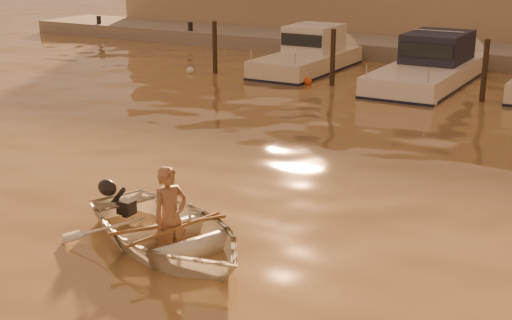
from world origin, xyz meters
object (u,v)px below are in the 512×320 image
Objects in this scene: moored_boat_2 at (430,66)px; dinghy at (168,232)px; moored_boat_1 at (307,55)px; person at (170,217)px.

dinghy is at bearing -88.39° from moored_boat_2.
moored_boat_1 is 4.97m from moored_boat_2.
dinghy is 2.22× the size of person.
moored_boat_1 is at bearing 40.33° from dinghy.
person reaches higher than dinghy.
moored_boat_1 reaches higher than person.
person is 17.45m from moored_boat_1.
person is at bearing -90.00° from dinghy.
moored_boat_1 is at bearing 40.58° from person.
moored_boat_2 is at bearing 23.72° from dinghy.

